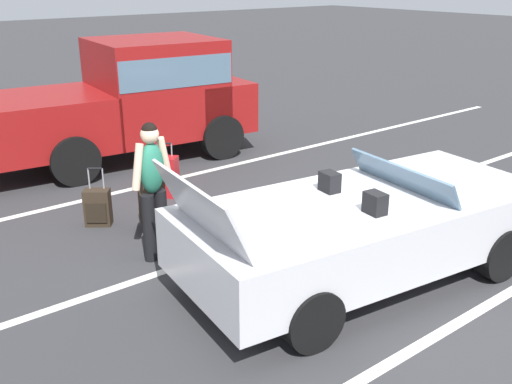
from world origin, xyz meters
name	(u,v)px	position (x,y,z in m)	size (l,w,h in m)	color
ground_plane	(360,276)	(0.00, 0.00, 0.00)	(80.00, 80.00, 0.00)	#333335
lot_line_near	(456,324)	(0.00, -1.24, 0.00)	(18.00, 0.12, 0.01)	silver
lot_line_mid	(276,234)	(0.00, 1.46, 0.00)	(18.00, 0.12, 0.01)	silver
lot_line_far	(170,180)	(0.00, 4.16, 0.00)	(18.00, 0.12, 0.01)	silver
convertible_car	(377,224)	(0.20, -0.03, 0.59)	(4.36, 2.27, 1.52)	silver
suitcase_large_black	(152,204)	(-1.19, 2.57, 0.37)	(0.43, 0.55, 0.94)	#2D2319
suitcase_medium_bright	(165,176)	(-0.43, 3.58, 0.31)	(0.44, 0.46, 0.82)	red
suitcase_small_carryon	(98,207)	(-1.69, 3.17, 0.25)	(0.39, 0.37, 0.79)	#2D2319
duffel_bag	(238,215)	(-0.25, 1.97, 0.16)	(0.65, 0.68, 0.34)	#19723F
traveler_person	(153,184)	(-1.55, 1.84, 0.93)	(0.61, 0.29, 1.65)	black
parked_pickup_truck_near	(132,97)	(0.17, 5.68, 1.11)	(5.17, 2.46, 2.10)	maroon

